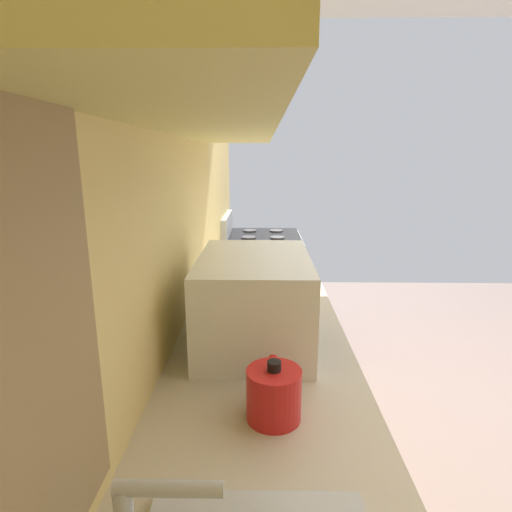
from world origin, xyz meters
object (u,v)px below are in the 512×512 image
Objects in this scene: oven_range at (263,288)px; bowl at (267,252)px; microwave at (255,299)px; kettle at (274,394)px.

oven_range is 6.32× the size of bowl.
microwave is at bearing 177.47° from bowl.
bowl is 1.65m from kettle.
microwave is 0.45m from kettle.
bowl is (-0.65, -0.03, 0.46)m from oven_range.
oven_range is 1.98× the size of microwave.
kettle reaches higher than bowl.
bowl is at bearing 0.00° from kettle.
kettle is at bearing -179.34° from oven_range.
oven_range is 5.79× the size of kettle.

